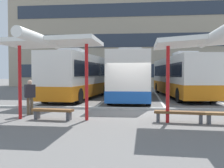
{
  "coord_description": "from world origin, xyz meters",
  "views": [
    {
      "loc": [
        0.71,
        -13.68,
        1.91
      ],
      "look_at": [
        -1.15,
        2.73,
        1.28
      ],
      "focal_mm": 43.79,
      "sensor_mm": 36.0,
      "label": 1
    }
  ],
  "objects": [
    {
      "name": "bench_1",
      "position": [
        2.12,
        -2.84,
        0.34
      ],
      "size": [
        1.95,
        0.65,
        0.45
      ],
      "color": "brown",
      "rests_on": "ground"
    },
    {
      "name": "lane_stripe_1",
      "position": [
        -1.96,
        8.0,
        0.0
      ],
      "size": [
        0.16,
        14.0,
        0.01
      ],
      "primitive_type": "cube",
      "color": "white",
      "rests_on": "ground"
    },
    {
      "name": "platform_kerb",
      "position": [
        0.0,
        0.73,
        0.06
      ],
      "size": [
        44.0,
        0.24,
        0.12
      ],
      "primitive_type": "cube",
      "color": "#ADADA8",
      "rests_on": "ground"
    },
    {
      "name": "waiting_passenger_0",
      "position": [
        -4.51,
        -1.56,
        0.93
      ],
      "size": [
        0.5,
        0.47,
        1.63
      ],
      "color": "brown",
      "rests_on": "ground"
    },
    {
      "name": "bench_0",
      "position": [
        -3.01,
        -2.75,
        0.34
      ],
      "size": [
        1.76,
        0.61,
        0.45
      ],
      "color": "brown",
      "rests_on": "ground"
    },
    {
      "name": "coach_bus_2",
      "position": [
        3.71,
        9.18,
        1.62
      ],
      "size": [
        3.72,
        12.56,
        3.56
      ],
      "color": "silver",
      "rests_on": "ground"
    },
    {
      "name": "terminal_building",
      "position": [
        0.03,
        30.1,
        10.63
      ],
      "size": [
        38.01,
        11.06,
        23.97
      ],
      "color": "tan",
      "rests_on": "ground"
    },
    {
      "name": "lane_stripe_2",
      "position": [
        1.96,
        8.0,
        0.0
      ],
      "size": [
        0.16,
        14.0,
        0.01
      ],
      "primitive_type": "cube",
      "color": "white",
      "rests_on": "ground"
    },
    {
      "name": "waiting_shelter_1",
      "position": [
        3.02,
        -3.17,
        3.07
      ],
      "size": [
        3.7,
        4.72,
        3.36
      ],
      "color": "red",
      "rests_on": "ground"
    },
    {
      "name": "lane_stripe_3",
      "position": [
        5.87,
        8.0,
        0.0
      ],
      "size": [
        0.16,
        14.0,
        0.01
      ],
      "primitive_type": "cube",
      "color": "white",
      "rests_on": "ground"
    },
    {
      "name": "lane_stripe_0",
      "position": [
        -5.87,
        8.0,
        0.0
      ],
      "size": [
        0.16,
        14.0,
        0.01
      ],
      "primitive_type": "cube",
      "color": "white",
      "rests_on": "ground"
    },
    {
      "name": "coach_bus_0",
      "position": [
        -4.13,
        6.63,
        1.68
      ],
      "size": [
        3.33,
        10.4,
        3.65
      ],
      "color": "silver",
      "rests_on": "ground"
    },
    {
      "name": "ground_plane",
      "position": [
        0.0,
        0.0,
        0.0
      ],
      "size": [
        160.0,
        160.0,
        0.0
      ],
      "primitive_type": "plane",
      "color": "slate"
    },
    {
      "name": "waiting_shelter_0",
      "position": [
        -3.01,
        -2.99,
        3.11
      ],
      "size": [
        3.86,
        4.69,
        3.35
      ],
      "color": "red",
      "rests_on": "ground"
    },
    {
      "name": "coach_bus_1",
      "position": [
        -0.14,
        6.69,
        1.69
      ],
      "size": [
        2.67,
        11.23,
        3.62
      ],
      "color": "silver",
      "rests_on": "ground"
    }
  ]
}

